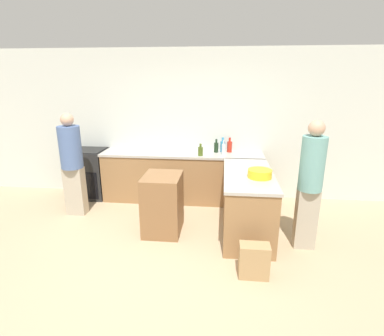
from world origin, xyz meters
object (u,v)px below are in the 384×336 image
(range_oven, at_px, (89,173))
(dish_soap_bottle, at_px, (223,146))
(olive_oil_bottle, at_px, (200,151))
(hot_sauce_bottle, at_px, (230,146))
(mixing_bowl, at_px, (260,174))
(person_at_peninsula, at_px, (310,181))
(paper_bag, at_px, (254,261))
(wine_bottle_dark, at_px, (216,147))
(vinegar_bottle_clear, at_px, (223,149))
(island_table, at_px, (163,204))
(person_by_range, at_px, (72,161))

(range_oven, height_order, dish_soap_bottle, dish_soap_bottle)
(olive_oil_bottle, bearing_deg, range_oven, 175.40)
(range_oven, height_order, hot_sauce_bottle, hot_sauce_bottle)
(range_oven, height_order, mixing_bowl, mixing_bowl)
(person_at_peninsula, xyz_separation_m, paper_bag, (-0.72, -0.71, -0.74))
(wine_bottle_dark, height_order, paper_bag, wine_bottle_dark)
(hot_sauce_bottle, distance_m, vinegar_bottle_clear, 0.22)
(wine_bottle_dark, xyz_separation_m, person_at_peninsula, (1.23, -1.55, -0.06))
(range_oven, distance_m, paper_bag, 3.63)
(island_table, height_order, paper_bag, island_table)
(person_at_peninsula, bearing_deg, hot_sauce_bottle, 121.94)
(island_table, bearing_deg, wine_bottle_dark, 61.21)
(person_at_peninsula, bearing_deg, person_by_range, 169.22)
(hot_sauce_bottle, relative_size, vinegar_bottle_clear, 1.03)
(olive_oil_bottle, bearing_deg, hot_sauce_bottle, 32.54)
(mixing_bowl, xyz_separation_m, wine_bottle_dark, (-0.62, 1.37, 0.04))
(paper_bag, bearing_deg, hot_sauce_bottle, 96.71)
(person_by_range, distance_m, paper_bag, 3.19)
(mixing_bowl, xyz_separation_m, dish_soap_bottle, (-0.51, 1.42, 0.05))
(mixing_bowl, distance_m, dish_soap_bottle, 1.51)
(island_table, xyz_separation_m, olive_oil_bottle, (0.46, 1.04, 0.55))
(vinegar_bottle_clear, relative_size, person_at_peninsula, 0.15)
(mixing_bowl, bearing_deg, wine_bottle_dark, 114.42)
(hot_sauce_bottle, xyz_separation_m, paper_bag, (0.27, -2.31, -0.80))
(hot_sauce_bottle, height_order, paper_bag, hot_sauce_bottle)
(wine_bottle_dark, relative_size, vinegar_bottle_clear, 0.93)
(mixing_bowl, relative_size, paper_bag, 0.79)
(mixing_bowl, bearing_deg, island_table, 177.69)
(wine_bottle_dark, distance_m, paper_bag, 2.45)
(hot_sauce_bottle, xyz_separation_m, person_at_peninsula, (1.00, -1.60, -0.07))
(range_oven, height_order, olive_oil_bottle, olive_oil_bottle)
(vinegar_bottle_clear, xyz_separation_m, paper_bag, (0.38, -2.11, -0.80))
(wine_bottle_dark, distance_m, hot_sauce_bottle, 0.24)
(mixing_bowl, height_order, olive_oil_bottle, olive_oil_bottle)
(wine_bottle_dark, distance_m, person_at_peninsula, 1.98)
(olive_oil_bottle, bearing_deg, dish_soap_bottle, 40.39)
(olive_oil_bottle, height_order, dish_soap_bottle, dish_soap_bottle)
(wine_bottle_dark, distance_m, person_by_range, 2.44)
(island_table, relative_size, wine_bottle_dark, 3.61)
(hot_sauce_bottle, height_order, vinegar_bottle_clear, hot_sauce_bottle)
(vinegar_bottle_clear, xyz_separation_m, olive_oil_bottle, (-0.39, -0.12, -0.02))
(wine_bottle_dark, relative_size, person_by_range, 0.14)
(range_oven, relative_size, island_table, 1.06)
(island_table, bearing_deg, range_oven, 144.00)
(hot_sauce_bottle, bearing_deg, dish_soap_bottle, 179.07)
(olive_oil_bottle, bearing_deg, mixing_bowl, -51.17)
(dish_soap_bottle, bearing_deg, olive_oil_bottle, -139.61)
(wine_bottle_dark, bearing_deg, person_at_peninsula, -51.52)
(wine_bottle_dark, bearing_deg, olive_oil_bottle, -133.57)
(wine_bottle_dark, bearing_deg, hot_sauce_bottle, 10.52)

